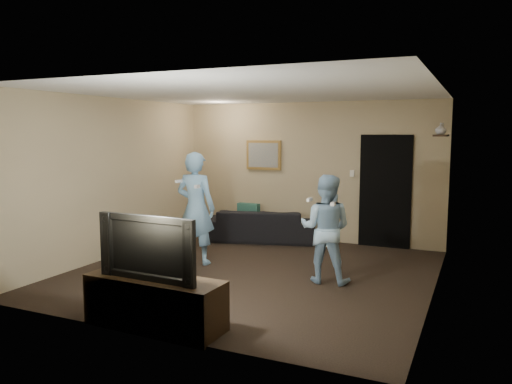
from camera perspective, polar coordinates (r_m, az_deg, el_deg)
The scene contains 19 objects.
ground at distance 7.39m, azimuth -0.41°, elevation -9.17°, with size 5.00×5.00×0.00m, color black.
ceiling at distance 7.13m, azimuth -0.42°, elevation 11.35°, with size 5.00×5.00×0.04m, color silver.
wall_back at distance 9.46m, azimuth 5.95°, elevation 2.31°, with size 5.00×0.04×2.60m, color tan.
wall_front at distance 5.00m, azimuth -12.51°, elevation -1.79°, with size 5.00×0.04×2.60m, color tan.
wall_left at distance 8.50m, azimuth -15.91°, elevation 1.58°, with size 0.04×5.00×2.60m, color tan.
wall_right at distance 6.51m, azimuth 19.98°, elevation -0.08°, with size 0.04×5.00×2.60m, color tan.
sofa at distance 9.45m, azimuth 0.55°, elevation -3.80°, with size 2.02×0.79×0.59m, color black.
throw_pillow at distance 9.53m, azimuth -0.86°, elevation -2.59°, with size 0.43×0.14×0.43m, color #16433B.
painting_frame at distance 9.74m, azimuth 0.88°, elevation 4.24°, with size 0.72×0.05×0.57m, color olive.
painting_canvas at distance 9.72m, azimuth 0.82°, elevation 4.24°, with size 0.62×0.01×0.47m, color slate.
doorway at distance 9.11m, azimuth 14.55°, elevation 0.06°, with size 0.90×0.06×2.00m, color black.
light_switch at distance 9.21m, azimuth 10.93°, elevation 2.10°, with size 0.08×0.02×0.12m, color silver.
wall_shelf at distance 8.27m, azimuth 20.40°, elevation 6.07°, with size 0.20×0.60×0.03m, color black.
shelf_vase at distance 8.14m, azimuth 20.36°, elevation 6.77°, with size 0.16×0.16×0.17m, color #B6B6BB.
shelf_figurine at distance 8.33m, azimuth 20.46°, elevation 6.79°, with size 0.06×0.06×0.18m, color silver.
tv_console at distance 5.48m, azimuth -11.48°, elevation -12.32°, with size 1.53×0.49×0.55m, color black.
television at distance 5.32m, azimuth -11.64°, elevation -6.07°, with size 1.17×0.15×0.68m, color black.
wii_player_left at distance 7.78m, azimuth -6.89°, elevation -1.83°, with size 0.65×0.51×1.74m.
wii_player_right at distance 6.85m, azimuth 7.95°, elevation -4.17°, with size 0.75×0.60×1.48m.
Camera 1 is at (2.98, -6.45, 2.03)m, focal length 35.00 mm.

